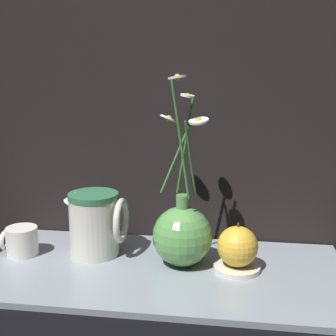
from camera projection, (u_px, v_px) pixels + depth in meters
The scene contains 8 objects.
ground_plane at pixel (163, 274), 0.94m from camera, with size 6.00×6.00×0.00m, color black.
shelf at pixel (163, 271), 0.94m from camera, with size 0.73×0.36×0.01m.
backdrop_wall at pixel (176, 0), 1.01m from camera, with size 1.23×0.02×1.10m.
vase_with_flowers at pixel (182, 233), 0.95m from camera, with size 0.12×0.14×0.38m.
yellow_mug at pixel (21, 241), 1.00m from camera, with size 0.08×0.07×0.06m.
ceramic_pitcher at pixel (96, 221), 1.00m from camera, with size 0.13×0.11×0.15m.
saucer_plate at pixel (237, 268), 0.93m from camera, with size 0.09×0.09×0.01m.
orange_fruit at pixel (238, 246), 0.92m from camera, with size 0.08×0.08×0.09m.
Camera 1 is at (0.14, -0.86, 0.41)m, focal length 50.00 mm.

